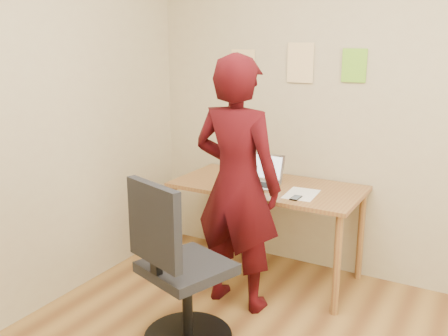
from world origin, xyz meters
The scene contains 10 objects.
room centered at (0.00, 0.00, 1.35)m, with size 3.58×3.58×2.78m.
desk centered at (-0.61, 1.38, 0.65)m, with size 1.40×0.70×0.74m.
laptop centered at (-0.67, 1.38, 0.79)m, with size 0.32×0.28×0.22m.
paper_sheet centered at (-0.30, 1.28, 0.74)m, with size 0.21×0.30×0.00m, color white.
phone centered at (-0.30, 1.17, 0.74)m, with size 0.06×0.11×0.01m.
wall_note_left centered at (-1.01, 1.74, 1.57)m, with size 0.21×0.00×0.30m, color #F9D695.
wall_note_mid centered at (-0.52, 1.74, 1.63)m, with size 0.21×0.00×0.30m, color #F9D695.
wall_note_right centered at (-0.11, 1.74, 1.62)m, with size 0.18×0.00×0.24m, color #7ECE2E.
office_chair centered at (-0.68, 0.28, 0.45)m, with size 0.58×0.59×1.05m.
person centered at (-0.62, 0.90, 0.86)m, with size 0.63×0.41×1.72m, color #37070B.
Camera 1 is at (0.88, -1.91, 1.81)m, focal length 40.00 mm.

